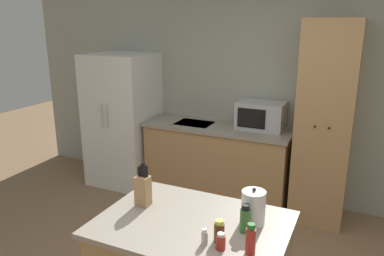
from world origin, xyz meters
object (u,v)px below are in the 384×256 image
kettle (253,207)px  microwave (261,115)px  spice_bottle_amber_oil (204,237)px  spice_bottle_pale_salt (245,219)px  pantry_cabinet (325,124)px  spice_bottle_short_red (221,242)px  fire_extinguisher (95,161)px  refrigerator (123,120)px  spice_bottle_tall_dark (219,231)px  spice_bottle_green_herb (251,240)px  knife_block (143,190)px

kettle → microwave: bearing=103.7°
spice_bottle_amber_oil → spice_bottle_pale_salt: bearing=52.6°
microwave → pantry_cabinet: bearing=-7.0°
spice_bottle_short_red → kettle: (0.08, 0.34, 0.06)m
spice_bottle_short_red → fire_extinguisher: (-2.83, 2.35, -0.81)m
pantry_cabinet → kettle: size_ratio=9.25×
refrigerator → kettle: refrigerator is taller
refrigerator → spice_bottle_short_red: bearing=-45.6°
spice_bottle_tall_dark → fire_extinguisher: spice_bottle_tall_dark is taller
microwave → spice_bottle_tall_dark: bearing=-80.4°
kettle → fire_extinguisher: (-2.91, 2.01, -0.87)m
microwave → refrigerator: bearing=-174.9°
microwave → fire_extinguisher: bearing=-177.1°
spice_bottle_tall_dark → spice_bottle_amber_oil: size_ratio=1.40×
spice_bottle_green_herb → spice_bottle_pale_salt: size_ratio=1.01×
spice_bottle_amber_oil → spice_bottle_tall_dark: bearing=43.7°
microwave → spice_bottle_short_red: 2.51m
pantry_cabinet → spice_bottle_amber_oil: size_ratio=23.27×
spice_bottle_amber_oil → spice_bottle_green_herb: size_ratio=0.53×
refrigerator → fire_extinguisher: (-0.57, 0.04, -0.69)m
microwave → spice_bottle_green_herb: microwave is taller
pantry_cabinet → fire_extinguisher: (-3.10, -0.03, -0.91)m
spice_bottle_short_red → spice_bottle_amber_oil: 0.10m
refrigerator → spice_bottle_tall_dark: bearing=-45.2°
spice_bottle_tall_dark → kettle: 0.30m
pantry_cabinet → spice_bottle_green_herb: (-0.12, -2.36, -0.06)m
fire_extinguisher → spice_bottle_pale_salt: bearing=-36.3°
pantry_cabinet → spice_bottle_short_red: 2.40m
spice_bottle_tall_dark → spice_bottle_short_red: size_ratio=1.36×
knife_block → fire_extinguisher: knife_block is taller
refrigerator → kettle: (2.34, -1.97, 0.18)m
refrigerator → spice_bottle_amber_oil: bearing=-46.8°
refrigerator → spice_bottle_tall_dark: (2.23, -2.24, 0.14)m
microwave → spice_bottle_short_red: microwave is taller
fire_extinguisher → spice_bottle_amber_oil: bearing=-40.7°
pantry_cabinet → spice_bottle_pale_salt: size_ratio=12.40×
spice_bottle_short_red → spice_bottle_amber_oil: (-0.10, 0.01, -0.00)m
microwave → kettle: microwave is taller
pantry_cabinet → kettle: (-0.19, -2.05, -0.03)m
spice_bottle_short_red → kettle: 0.35m
spice_bottle_tall_dark → fire_extinguisher: 3.70m
microwave → spice_bottle_green_herb: 2.52m
knife_block → spice_bottle_short_red: knife_block is taller
spice_bottle_short_red → fire_extinguisher: size_ratio=0.24×
spice_bottle_short_red → fire_extinguisher: spice_bottle_short_red is taller
kettle → spice_bottle_short_red: bearing=-103.4°
spice_bottle_amber_oil → pantry_cabinet: bearing=81.1°
spice_bottle_short_red → spice_bottle_green_herb: (0.16, 0.03, 0.04)m
pantry_cabinet → refrigerator: bearing=-178.3°
kettle → fire_extinguisher: 3.65m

